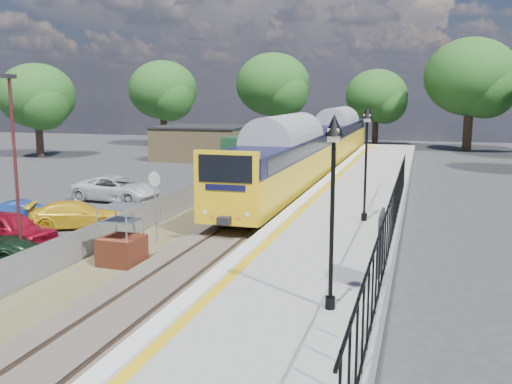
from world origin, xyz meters
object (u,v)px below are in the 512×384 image
at_px(victorian_lamp_north, 367,136).
at_px(car_white, 117,189).
at_px(train, 317,144).
at_px(car_yellow, 76,215).
at_px(car_red, 8,229).
at_px(victorian_lamp_south, 333,167).
at_px(carpark_lamp, 15,155).
at_px(car_blue, 24,214).
at_px(brick_plinth, 121,237).
at_px(speed_sign, 155,195).

relative_size(victorian_lamp_north, car_white, 0.92).
xyz_separation_m(train, car_yellow, (-7.37, -19.76, -1.74)).
height_order(car_red, car_white, car_red).
bearing_deg(victorian_lamp_south, train, 100.85).
height_order(victorian_lamp_south, car_red, victorian_lamp_south).
relative_size(carpark_lamp, car_blue, 1.88).
bearing_deg(car_yellow, car_blue, 77.13).
xyz_separation_m(victorian_lamp_south, victorian_lamp_north, (-0.20, 10.00, 0.00)).
bearing_deg(brick_plinth, car_yellow, 136.68).
relative_size(victorian_lamp_south, car_red, 1.11).
bearing_deg(carpark_lamp, car_red, 142.50).
bearing_deg(car_red, speed_sign, -63.68).
xyz_separation_m(brick_plinth, car_yellow, (-4.87, 4.59, -0.44)).
bearing_deg(speed_sign, train, 99.13).
bearing_deg(speed_sign, brick_plinth, -71.39).
distance_m(train, car_blue, 22.55).
xyz_separation_m(speed_sign, car_red, (-5.44, -1.93, -1.31)).
height_order(brick_plinth, car_white, brick_plinth).
bearing_deg(brick_plinth, victorian_lamp_north, 35.90).
height_order(carpark_lamp, car_red, carpark_lamp).
bearing_deg(train, car_red, -109.07).
xyz_separation_m(car_blue, car_white, (0.79, 6.86, 0.12)).
bearing_deg(carpark_lamp, victorian_lamp_north, 25.99).
xyz_separation_m(victorian_lamp_south, carpark_lamp, (-12.07, 4.21, -0.49)).
relative_size(brick_plinth, car_white, 0.43).
relative_size(brick_plinth, car_yellow, 0.53).
height_order(speed_sign, car_blue, speed_sign).
distance_m(victorian_lamp_south, car_blue, 17.85).
relative_size(car_red, car_white, 0.83).
height_order(speed_sign, car_white, speed_sign).
bearing_deg(victorian_lamp_south, carpark_lamp, 160.76).
bearing_deg(car_white, carpark_lamp, -164.16).
height_order(victorian_lamp_north, speed_sign, victorian_lamp_north).
distance_m(speed_sign, car_yellow, 5.22).
xyz_separation_m(train, brick_plinth, (-2.50, -24.35, -1.30)).
xyz_separation_m(speed_sign, car_white, (-6.35, 8.02, -1.32)).
relative_size(car_yellow, car_white, 0.82).
height_order(speed_sign, car_yellow, speed_sign).
bearing_deg(car_blue, car_yellow, -94.23).
bearing_deg(victorian_lamp_south, car_white, 133.40).
height_order(victorian_lamp_north, car_white, victorian_lamp_north).
distance_m(victorian_lamp_south, speed_sign, 11.16).
bearing_deg(speed_sign, car_blue, -173.10).
bearing_deg(car_yellow, brick_plinth, -157.64).
xyz_separation_m(brick_plinth, car_white, (-6.48, 10.96, -0.35)).
distance_m(victorian_lamp_north, car_yellow, 13.24).
relative_size(train, carpark_lamp, 6.15).
bearing_deg(victorian_lamp_south, brick_plinth, 151.44).
xyz_separation_m(victorian_lamp_north, car_red, (-13.37, -4.64, -3.59)).
bearing_deg(car_blue, car_red, -166.78).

